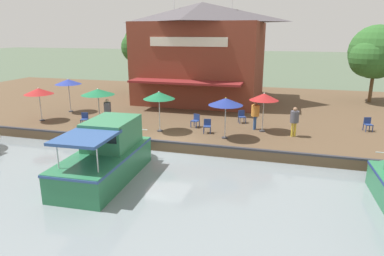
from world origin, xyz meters
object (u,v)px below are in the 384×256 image
person_near_entrance (255,112)px  person_mid_patio (295,118)px  waterfront_restaurant (202,52)px  cafe_chair_back_row_seat (85,118)px  motorboat_fourth_along (110,154)px  patio_umbrella_near_quay_edge (68,82)px  tree_behind_restaurant (374,54)px  patio_umbrella_back_row (39,91)px  patio_umbrella_by_entrance (226,102)px  patio_umbrella_mid_patio_right (264,97)px  cafe_chair_far_corner_seat (207,125)px  patio_umbrella_mid_patio_left (98,92)px  cafe_chair_beside_entrance (242,116)px  patio_umbrella_far_corner (159,95)px  tree_downstream_bank (144,44)px  cafe_chair_mid_patio (368,124)px  cafe_chair_facing_river (196,120)px  person_at_quay_edge (107,108)px

person_near_entrance → person_mid_patio: size_ratio=1.02×
waterfront_restaurant → cafe_chair_back_row_seat: waterfront_restaurant is taller
person_mid_patio → motorboat_fourth_along: 10.78m
patio_umbrella_near_quay_edge → tree_behind_restaurant: (-10.53, 23.02, 1.88)m
patio_umbrella_back_row → patio_umbrella_by_entrance: bearing=87.5°
patio_umbrella_mid_patio_right → cafe_chair_far_corner_seat: bearing=-69.1°
patio_umbrella_mid_patio_left → patio_umbrella_near_quay_edge: (-2.21, -3.84, 0.23)m
cafe_chair_beside_entrance → patio_umbrella_far_corner: bearing=-53.1°
waterfront_restaurant → tree_downstream_bank: bearing=-112.2°
patio_umbrella_by_entrance → tree_behind_restaurant: 17.50m
tree_behind_restaurant → cafe_chair_mid_patio: bearing=-10.6°
waterfront_restaurant → tree_downstream_bank: 7.35m
cafe_chair_beside_entrance → cafe_chair_facing_river: 3.34m
person_mid_patio → patio_umbrella_by_entrance: bearing=-69.0°
cafe_chair_far_corner_seat → person_mid_patio: 5.18m
cafe_chair_mid_patio → patio_umbrella_near_quay_edge: bearing=-88.8°
cafe_chair_mid_patio → tree_downstream_bank: size_ratio=0.12×
waterfront_restaurant → patio_umbrella_by_entrance: bearing=20.8°
waterfront_restaurant → motorboat_fourth_along: (16.57, -0.21, -3.83)m
patio_umbrella_by_entrance → cafe_chair_mid_patio: 9.37m
cafe_chair_back_row_seat → tree_downstream_bank: size_ratio=0.12×
patio_umbrella_near_quay_edge → cafe_chair_beside_entrance: (-0.29, 13.26, -1.85)m
patio_umbrella_by_entrance → person_mid_patio: 4.25m
waterfront_restaurant → cafe_chair_back_row_seat: 12.70m
patio_umbrella_near_quay_edge → cafe_chair_back_row_seat: (3.24, 3.33, -1.85)m
waterfront_restaurant → cafe_chair_facing_river: bearing=12.0°
person_at_quay_edge → person_mid_patio: 12.11m
tree_downstream_bank → tree_behind_restaurant: bearing=90.2°
patio_umbrella_by_entrance → cafe_chair_back_row_seat: (-0.29, -9.48, -1.69)m
patio_umbrella_back_row → patio_umbrella_mid_patio_right: (-1.48, 15.08, 0.11)m
person_at_quay_edge → motorboat_fourth_along: size_ratio=0.25×
tree_downstream_bank → person_near_entrance: bearing=47.2°
patio_umbrella_back_row → cafe_chair_beside_entrance: (-3.25, 13.55, -1.60)m
patio_umbrella_mid_patio_left → motorboat_fourth_along: bearing=34.0°
patio_umbrella_far_corner → waterfront_restaurant: bearing=-179.6°
patio_umbrella_mid_patio_right → cafe_chair_back_row_seat: bearing=-81.3°
patio_umbrella_back_row → patio_umbrella_mid_patio_right: bearing=95.6°
cafe_chair_facing_river → waterfront_restaurant: bearing=-168.0°
patio_umbrella_mid_patio_left → cafe_chair_facing_river: size_ratio=2.76×
patio_umbrella_back_row → patio_umbrella_mid_patio_left: 4.19m
cafe_chair_beside_entrance → cafe_chair_far_corner_seat: size_ratio=1.00×
cafe_chair_facing_river → person_near_entrance: 3.85m
patio_umbrella_near_quay_edge → person_mid_patio: bearing=83.0°
cafe_chair_beside_entrance → person_mid_patio: bearing=55.4°
patio_umbrella_mid_patio_left → cafe_chair_facing_river: (-0.59, 6.68, -1.62)m
patio_umbrella_mid_patio_right → patio_umbrella_near_quay_edge: patio_umbrella_near_quay_edge is taller
cafe_chair_beside_entrance → cafe_chair_far_corner_seat: (3.00, -1.71, 0.00)m
patio_umbrella_far_corner → cafe_chair_mid_patio: size_ratio=2.98×
waterfront_restaurant → motorboat_fourth_along: waterfront_restaurant is taller
patio_umbrella_mid_patio_left → cafe_chair_facing_river: patio_umbrella_mid_patio_left is taller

